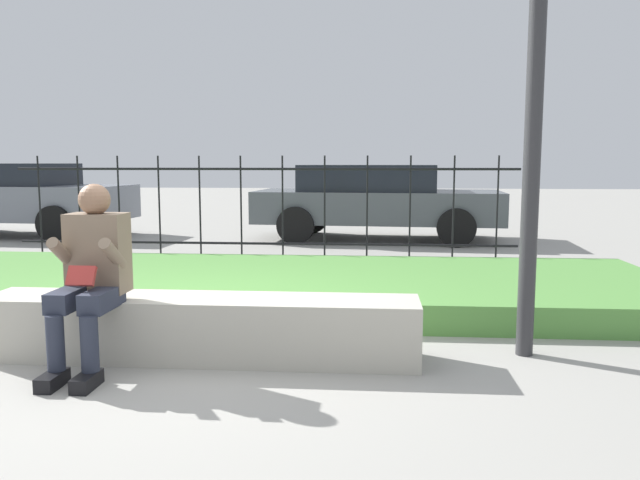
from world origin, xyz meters
The scene contains 7 objects.
ground_plane centered at (0.00, 0.00, 0.00)m, with size 60.00×60.00×0.00m, color #9E9B93.
stone_bench centered at (0.27, 0.00, 0.20)m, with size 3.06×0.49×0.44m.
person_seated_reader centered at (-0.38, -0.28, 0.67)m, with size 0.42×0.73×1.24m.
grass_berm centered at (0.00, 2.03, 0.13)m, with size 8.78×2.65×0.25m.
iron_fence centered at (0.00, 4.06, 0.77)m, with size 6.78×0.03×1.48m.
car_parked_left centered at (-5.33, 7.10, 0.74)m, with size 4.41×2.08×1.37m.
car_parked_center centered at (1.54, 7.08, 0.72)m, with size 4.45×2.14×1.34m.
Camera 1 is at (1.46, -4.21, 1.38)m, focal length 35.00 mm.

